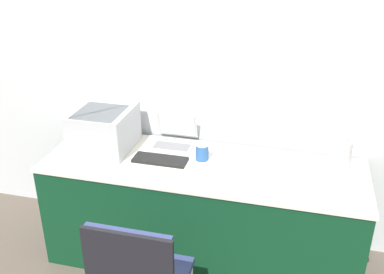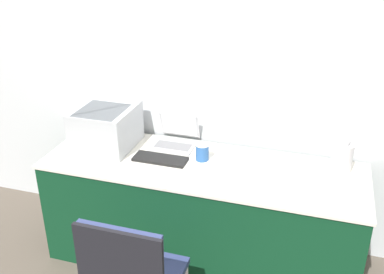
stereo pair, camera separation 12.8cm
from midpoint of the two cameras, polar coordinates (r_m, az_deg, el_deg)
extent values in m
cube|color=silver|center=(3.15, 4.62, 8.32)|extent=(8.00, 0.05, 2.60)
cube|color=#0C381E|center=(3.20, 2.37, -9.82)|extent=(2.12, 0.68, 0.75)
cube|color=silver|center=(2.99, 2.50, -3.76)|extent=(2.14, 0.70, 0.02)
cube|color=#B2B7BC|center=(3.22, -9.73, 1.23)|extent=(0.39, 0.43, 0.29)
cube|color=#51565B|center=(3.14, -10.23, 2.91)|extent=(0.31, 0.33, 0.05)
cube|color=#B7B7BC|center=(3.21, -1.21, -1.20)|extent=(0.29, 0.21, 0.02)
cube|color=slate|center=(3.20, -1.27, -1.11)|extent=(0.26, 0.11, 0.00)
cube|color=#B7B7BC|center=(3.29, -0.45, 1.53)|extent=(0.29, 0.08, 0.20)
cube|color=silver|center=(3.28, -0.49, 1.52)|extent=(0.26, 0.07, 0.18)
cube|color=black|center=(3.04, -2.86, -2.83)|extent=(0.37, 0.14, 0.02)
cylinder|color=#285699|center=(3.03, 2.52, -1.97)|extent=(0.09, 0.09, 0.11)
cylinder|color=white|center=(3.00, 2.54, -0.97)|extent=(0.09, 0.09, 0.01)
cylinder|color=silver|center=(3.04, 19.70, -2.52)|extent=(0.13, 0.13, 0.20)
sphere|color=silver|center=(2.99, 20.02, -0.58)|extent=(0.07, 0.07, 0.07)
cube|color=navy|center=(2.35, -7.29, -16.05)|extent=(0.44, 0.03, 0.47)
cube|color=black|center=(2.34, -7.53, -16.89)|extent=(0.47, 0.02, 0.52)
camera|label=1|loc=(0.06, -88.76, 0.60)|focal=42.00mm
camera|label=2|loc=(0.06, 91.24, -0.60)|focal=42.00mm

